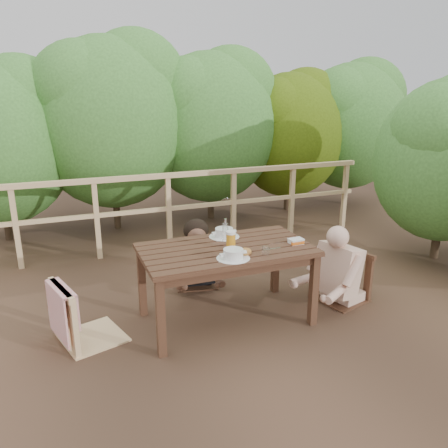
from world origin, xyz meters
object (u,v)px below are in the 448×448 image
object	(u,v)px
soup_near	(233,254)
chair_far	(195,246)
woman	(195,232)
bread_roll	(245,252)
beer_glass	(231,240)
diner_right	(347,237)
chair_left	(88,284)
tumbler	(266,251)
butter_tub	(296,242)
chair_right	(343,256)
soup_far	(224,233)
table	(226,285)
bottle	(225,231)

from	to	relation	value
soup_near	chair_far	bearing A→B (deg)	88.67
woman	bread_roll	bearing A→B (deg)	106.52
chair_far	woman	bearing A→B (deg)	101.37
chair_far	bread_roll	distance (m)	1.10
beer_glass	woman	bearing A→B (deg)	93.13
diner_right	chair_left	bearing A→B (deg)	71.10
bread_roll	tumbler	xyz separation A→B (m)	(0.16, -0.06, 0.00)
chair_far	woman	distance (m)	0.15
beer_glass	butter_tub	world-z (taller)	beer_glass
chair_right	tumbler	world-z (taller)	chair_right
chair_far	diner_right	xyz separation A→B (m)	(1.26, -0.88, 0.22)
soup_far	beer_glass	xyz separation A→B (m)	(-0.06, -0.31, 0.03)
woman	soup_near	distance (m)	1.14
chair_right	diner_right	distance (m)	0.19
chair_left	bread_roll	xyz separation A→B (m)	(1.26, -0.33, 0.22)
bread_roll	butter_tub	world-z (taller)	bread_roll
chair_left	tumbler	world-z (taller)	chair_left
tumbler	butter_tub	world-z (taller)	tumbler
soup_far	tumbler	distance (m)	0.58
chair_far	soup_far	size ratio (longest dim) A/B	3.04
beer_glass	soup_near	bearing A→B (deg)	-107.52
table	soup_far	bearing A→B (deg)	71.95
chair_right	woman	size ratio (longest dim) A/B	0.79
chair_left	soup_far	xyz separation A→B (m)	(1.27, 0.17, 0.23)
chair_right	soup_far	size ratio (longest dim) A/B	3.22
chair_far	butter_tub	distance (m)	1.20
table	chair_right	xyz separation A→B (m)	(1.21, -0.04, 0.11)
chair_far	bread_roll	bearing A→B (deg)	-73.38
chair_right	butter_tub	distance (m)	0.65
woman	soup_far	bearing A→B (deg)	111.78
table	soup_far	size ratio (longest dim) A/B	5.23
chair_left	tumbler	size ratio (longest dim) A/B	12.57
diner_right	butter_tub	distance (m)	0.63
chair_right	bread_roll	distance (m)	1.18
table	bread_roll	size ratio (longest dim) A/B	12.44
beer_glass	bottle	bearing A→B (deg)	84.55
chair_right	soup_far	distance (m)	1.20
bread_roll	tumbler	distance (m)	0.18
diner_right	chair_far	bearing A→B (deg)	39.67
table	diner_right	bearing A→B (deg)	-1.92
woman	diner_right	world-z (taller)	diner_right
tumbler	bottle	bearing A→B (deg)	114.96
woman	tumbler	xyz separation A→B (m)	(0.26, -1.14, 0.15)
woman	diner_right	distance (m)	1.55
soup_far	tumbler	world-z (taller)	soup_far
soup_near	beer_glass	world-z (taller)	beer_glass
diner_right	butter_tub	xyz separation A→B (m)	(-0.62, -0.09, 0.06)
chair_far	bread_roll	world-z (taller)	chair_far
woman	butter_tub	bearing A→B (deg)	134.23
woman	soup_near	size ratio (longest dim) A/B	4.19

